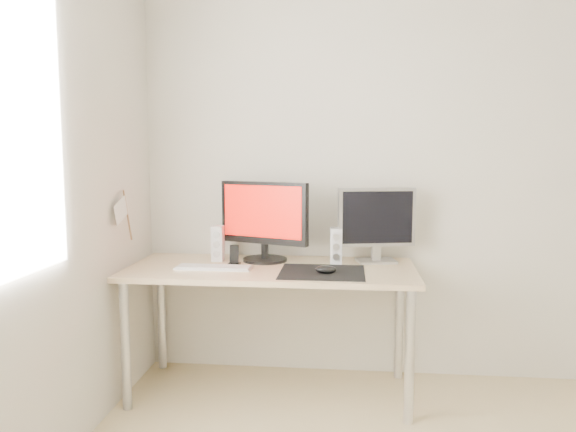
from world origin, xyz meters
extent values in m
plane|color=silver|center=(0.00, 1.75, 1.25)|extent=(3.50, 0.00, 3.50)
cube|color=black|center=(-0.64, 1.27, 0.73)|extent=(0.45, 0.40, 0.00)
ellipsoid|color=black|center=(-0.62, 1.24, 0.75)|extent=(0.11, 0.07, 0.04)
cube|color=#D1B587|center=(-0.93, 1.38, 0.71)|extent=(1.60, 0.70, 0.03)
cylinder|color=silver|center=(-1.67, 1.09, 0.35)|extent=(0.05, 0.05, 0.70)
cylinder|color=silver|center=(-0.19, 1.09, 0.35)|extent=(0.05, 0.05, 0.70)
cylinder|color=silver|center=(-1.67, 1.67, 0.35)|extent=(0.05, 0.05, 0.70)
cylinder|color=silver|center=(-0.19, 1.67, 0.35)|extent=(0.05, 0.05, 0.70)
cylinder|color=black|center=(-0.99, 1.55, 0.74)|extent=(0.33, 0.33, 0.02)
cylinder|color=black|center=(-0.99, 1.55, 0.81)|extent=(0.05, 0.05, 0.12)
cube|color=black|center=(-0.99, 1.54, 1.02)|extent=(0.53, 0.23, 0.36)
cube|color=red|center=(-1.00, 1.52, 1.03)|extent=(0.47, 0.18, 0.30)
cube|color=#B9B9BB|center=(-0.34, 1.58, 0.74)|extent=(0.25, 0.20, 0.01)
cube|color=#B0B0B2|center=(-0.34, 1.58, 0.80)|extent=(0.06, 0.05, 0.10)
cube|color=#A8A9AA|center=(-0.34, 1.58, 0.99)|extent=(0.45, 0.13, 0.34)
cube|color=black|center=(-0.34, 1.56, 0.99)|extent=(0.40, 0.09, 0.30)
cube|color=white|center=(-1.27, 1.52, 0.83)|extent=(0.07, 0.08, 0.21)
cylinder|color=#BCBCBF|center=(-1.27, 1.48, 0.78)|extent=(0.04, 0.01, 0.04)
cylinder|color=#A8A9AB|center=(-1.27, 1.48, 0.83)|extent=(0.04, 0.01, 0.04)
cylinder|color=#B5B5B8|center=(-1.27, 1.48, 0.89)|extent=(0.04, 0.01, 0.04)
cube|color=white|center=(-0.57, 1.51, 0.83)|extent=(0.07, 0.08, 0.21)
cylinder|color=#BDBCBF|center=(-0.57, 1.47, 0.78)|extent=(0.04, 0.01, 0.04)
cylinder|color=#B5B5B7|center=(-0.57, 1.47, 0.83)|extent=(0.04, 0.01, 0.04)
cylinder|color=silver|center=(-0.57, 1.47, 0.89)|extent=(0.04, 0.01, 0.04)
cube|color=silver|center=(-1.24, 1.30, 0.73)|extent=(0.42, 0.13, 0.01)
cube|color=silver|center=(-1.24, 1.30, 0.74)|extent=(0.40, 0.11, 0.01)
cube|color=black|center=(-1.15, 1.41, 0.74)|extent=(0.06, 0.06, 0.01)
cube|color=black|center=(-1.15, 1.41, 0.79)|extent=(0.05, 0.02, 0.10)
cylinder|color=#A57F54|center=(-1.72, 1.30, 1.02)|extent=(0.01, 0.10, 0.29)
cube|color=white|center=(-1.72, 1.21, 1.06)|extent=(0.00, 0.19, 0.15)
camera|label=1|loc=(-0.51, -1.67, 1.38)|focal=35.00mm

